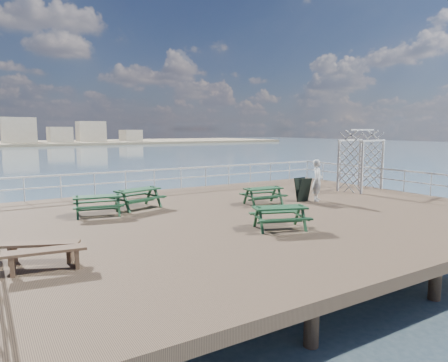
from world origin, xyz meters
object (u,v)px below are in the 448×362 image
person (317,180)px  picnic_table_d (280,213)px  flat_bench_near (41,248)px  picnic_table_a (98,201)px  flat_bench_far (45,255)px  picnic_table_c (263,192)px  picnic_table_b (138,194)px  trellis_arbor (361,163)px

person → picnic_table_d: bearing=175.5°
flat_bench_near → picnic_table_a: bearing=85.9°
flat_bench_far → person: 11.77m
picnic_table_d → person: bearing=53.4°
picnic_table_c → flat_bench_far: bearing=-151.0°
flat_bench_far → person: bearing=24.1°
picnic_table_b → flat_bench_far: picnic_table_b is taller
picnic_table_a → picnic_table_c: bearing=-0.6°
picnic_table_b → picnic_table_c: (4.71, -1.89, -0.05)m
person → picnic_table_c: bearing=129.5°
flat_bench_near → picnic_table_b: bearing=75.2°
flat_bench_near → picnic_table_c: bearing=44.0°
picnic_table_d → picnic_table_b: bearing=135.5°
picnic_table_a → picnic_table_d: picnic_table_a is taller
picnic_table_a → picnic_table_b: size_ratio=0.91×
trellis_arbor → picnic_table_c: bearing=171.4°
picnic_table_a → picnic_table_c: picnic_table_a is taller
picnic_table_c → trellis_arbor: size_ratio=0.55×
trellis_arbor → person: size_ratio=1.73×
picnic_table_c → person: bearing=-6.9°
picnic_table_b → flat_bench_near: 6.51m
picnic_table_b → picnic_table_d: 6.08m
trellis_arbor → person: bearing=-178.2°
picnic_table_b → picnic_table_c: bearing=-37.9°
picnic_table_c → flat_bench_far: picnic_table_c is taller
person → picnic_table_a: bearing=129.9°
flat_bench_near → flat_bench_far: (0.00, -0.64, 0.00)m
picnic_table_d → flat_bench_far: (-6.74, -0.23, -0.14)m
picnic_table_d → flat_bench_near: size_ratio=1.17×
picnic_table_a → flat_bench_far: 5.69m
picnic_table_a → person: 9.09m
picnic_table_a → flat_bench_near: (-2.41, -4.51, -0.16)m
picnic_table_a → picnic_table_b: bearing=29.5°
picnic_table_b → person: 7.61m
flat_bench_far → person: (11.30, 3.27, 0.52)m
picnic_table_b → picnic_table_d: (2.64, -5.47, -0.04)m
picnic_table_a → trellis_arbor: bearing=7.9°
picnic_table_b → picnic_table_d: picnic_table_b is taller
picnic_table_b → person: (7.20, -2.44, 0.34)m
flat_bench_far → flat_bench_near: bearing=97.9°
picnic_table_a → person: (8.88, -1.88, 0.37)m
flat_bench_near → flat_bench_far: bearing=-65.9°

